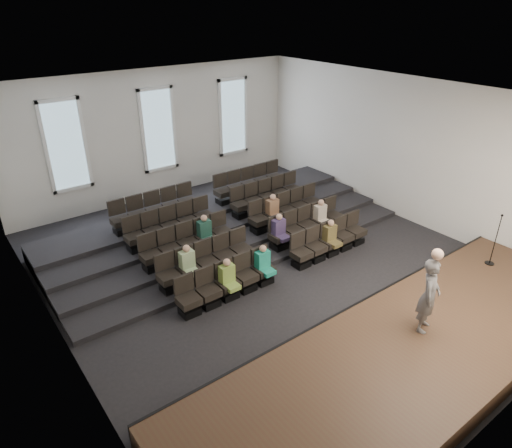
{
  "coord_description": "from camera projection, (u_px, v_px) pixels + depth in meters",
  "views": [
    {
      "loc": [
        -7.47,
        -9.16,
        7.32
      ],
      "look_at": [
        -0.15,
        0.5,
        1.25
      ],
      "focal_mm": 32.0,
      "sensor_mm": 36.0,
      "label": 1
    }
  ],
  "objects": [
    {
      "name": "ground",
      "position": [
        270.0,
        265.0,
        13.84
      ],
      "size": [
        14.0,
        14.0,
        0.0
      ],
      "primitive_type": "plane",
      "color": "black",
      "rests_on": "ground"
    },
    {
      "name": "ceiling",
      "position": [
        273.0,
        97.0,
        11.6
      ],
      "size": [
        12.0,
        14.0,
        0.02
      ],
      "primitive_type": "cube",
      "color": "white",
      "rests_on": "ground"
    },
    {
      "name": "wall_back",
      "position": [
        158.0,
        134.0,
        17.72
      ],
      "size": [
        12.0,
        0.04,
        5.0
      ],
      "primitive_type": "cube",
      "color": "silver",
      "rests_on": "ground"
    },
    {
      "name": "wall_left",
      "position": [
        46.0,
        255.0,
        9.47
      ],
      "size": [
        0.04,
        14.0,
        5.0
      ],
      "primitive_type": "cube",
      "color": "silver",
      "rests_on": "ground"
    },
    {
      "name": "wall_right",
      "position": [
        405.0,
        150.0,
        15.97
      ],
      "size": [
        0.04,
        14.0,
        5.0
      ],
      "primitive_type": "cube",
      "color": "silver",
      "rests_on": "ground"
    },
    {
      "name": "stage",
      "position": [
        414.0,
        353.0,
        10.1
      ],
      "size": [
        11.8,
        3.6,
        0.5
      ],
      "primitive_type": "cube",
      "color": "#3C2A1A",
      "rests_on": "ground"
    },
    {
      "name": "stage_lip",
      "position": [
        354.0,
        313.0,
        11.36
      ],
      "size": [
        11.8,
        0.06,
        0.52
      ],
      "primitive_type": "cube",
      "color": "black",
      "rests_on": "ground"
    },
    {
      "name": "risers",
      "position": [
        214.0,
        223.0,
        16.01
      ],
      "size": [
        11.8,
        4.8,
        0.6
      ],
      "color": "black",
      "rests_on": "ground"
    },
    {
      "name": "seating_rows",
      "position": [
        240.0,
        227.0,
        14.63
      ],
      "size": [
        6.8,
        4.7,
        1.67
      ],
      "color": "black",
      "rests_on": "ground"
    },
    {
      "name": "windows",
      "position": [
        158.0,
        130.0,
        17.59
      ],
      "size": [
        8.44,
        0.1,
        3.24
      ],
      "color": "white",
      "rests_on": "wall_back"
    },
    {
      "name": "audience",
      "position": [
        264.0,
        238.0,
        13.71
      ],
      "size": [
        5.45,
        2.64,
        1.1
      ],
      "color": "#84A542",
      "rests_on": "seating_rows"
    },
    {
      "name": "speaker",
      "position": [
        429.0,
        296.0,
        10.06
      ],
      "size": [
        0.78,
        0.66,
        1.8
      ],
      "primitive_type": "imported",
      "rotation": [
        0.0,
        0.0,
        0.43
      ],
      "color": "#625F5D",
      "rests_on": "stage"
    },
    {
      "name": "mic_stand",
      "position": [
        493.0,
        249.0,
        12.78
      ],
      "size": [
        0.26,
        0.26,
        1.55
      ],
      "color": "black",
      "rests_on": "stage"
    }
  ]
}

